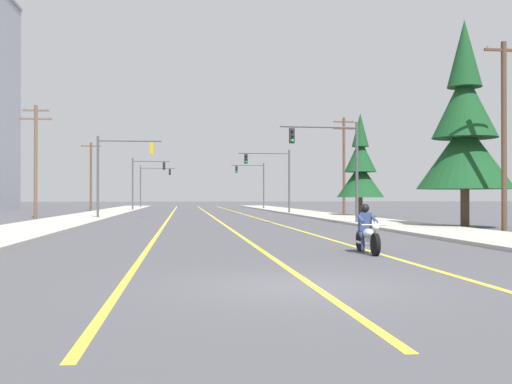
{
  "coord_description": "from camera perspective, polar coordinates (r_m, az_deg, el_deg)",
  "views": [
    {
      "loc": [
        -2.15,
        -11.26,
        1.67
      ],
      "look_at": [
        1.3,
        17.8,
        1.9
      ],
      "focal_mm": 42.95,
      "sensor_mm": 36.0,
      "label": 1
    }
  ],
  "objects": [
    {
      "name": "traffic_signal_near_left",
      "position": [
        46.88,
        -12.88,
        2.53
      ],
      "size": [
        4.77,
        0.39,
        6.2
      ],
      "color": "#47474C",
      "rests_on": "ground"
    },
    {
      "name": "utility_pole_right_far",
      "position": [
        58.83,
        8.19,
        2.76
      ],
      "size": [
        2.09,
        0.26,
        9.2
      ],
      "color": "brown",
      "rests_on": "ground"
    },
    {
      "name": "traffic_signal_near_right",
      "position": [
        37.13,
        7.37,
        3.3
      ],
      "size": [
        4.83,
        0.52,
        6.2
      ],
      "color": "#47474C",
      "rests_on": "ground"
    },
    {
      "name": "sidewalk_kerb_left",
      "position": [
        51.85,
        -15.28,
        -2.2
      ],
      "size": [
        4.4,
        110.0,
        0.14
      ],
      "primitive_type": "cube",
      "color": "#ADA89E",
      "rests_on": "ground"
    },
    {
      "name": "sidewalk_kerb_right",
      "position": [
        52.66,
        6.39,
        -2.18
      ],
      "size": [
        4.4,
        110.0,
        0.14
      ],
      "primitive_type": "cube",
      "color": "#ADA89E",
      "rests_on": "ground"
    },
    {
      "name": "motorcycle_with_rider",
      "position": [
        18.41,
        10.3,
        -3.82
      ],
      "size": [
        0.7,
        2.19,
        1.46
      ],
      "color": "black",
      "rests_on": "ground"
    },
    {
      "name": "lane_stripe_center",
      "position": [
        56.33,
        -4.31,
        -2.14
      ],
      "size": [
        0.16,
        100.0,
        0.01
      ],
      "primitive_type": "cube",
      "color": "yellow",
      "rests_on": "ground"
    },
    {
      "name": "ground_plane",
      "position": [
        11.58,
        4.04,
        -8.75
      ],
      "size": [
        400.0,
        400.0,
        0.0
      ],
      "primitive_type": "plane",
      "color": "#47474C"
    },
    {
      "name": "traffic_signal_far_right",
      "position": [
        81.42,
        -0.13,
        1.25
      ],
      "size": [
        4.41,
        0.58,
        6.2
      ],
      "color": "#47474C",
      "rests_on": "ground"
    },
    {
      "name": "traffic_signal_mid_right",
      "position": [
        59.01,
        1.73,
        1.93
      ],
      "size": [
        5.05,
        0.38,
        6.2
      ],
      "color": "#47474C",
      "rests_on": "ground"
    },
    {
      "name": "utility_pole_right_near",
      "position": [
        31.66,
        22.1,
        5.15
      ],
      "size": [
        1.95,
        0.26,
        9.1
      ],
      "color": "#4C3828",
      "rests_on": "ground"
    },
    {
      "name": "conifer_tree_right_verge_near",
      "position": [
        34.86,
        18.87,
        5.29
      ],
      "size": [
        5.1,
        5.1,
        11.22
      ],
      "color": "#4C3828",
      "rests_on": "ground"
    },
    {
      "name": "traffic_signal_mid_left",
      "position": [
        73.21,
        -10.46,
        1.44
      ],
      "size": [
        4.37,
        0.37,
        6.2
      ],
      "color": "#47474C",
      "rests_on": "ground"
    },
    {
      "name": "conifer_tree_right_verge_far",
      "position": [
        52.28,
        9.7,
        2.12
      ],
      "size": [
        3.97,
        3.97,
        8.73
      ],
      "color": "#4C3828",
      "rests_on": "ground"
    },
    {
      "name": "utility_pole_left_near",
      "position": [
        49.49,
        -19.84,
        3.07
      ],
      "size": [
        2.39,
        0.26,
        8.64
      ],
      "color": "brown",
      "rests_on": "ground"
    },
    {
      "name": "lane_stripe_right",
      "position": [
        56.57,
        -0.99,
        -2.13
      ],
      "size": [
        0.16,
        100.0,
        0.01
      ],
      "primitive_type": "cube",
      "color": "yellow",
      "rests_on": "ground"
    },
    {
      "name": "traffic_signal_far_left",
      "position": [
        90.75,
        -9.79,
        1.1
      ],
      "size": [
        5.07,
        0.47,
        6.2
      ],
      "color": "#47474C",
      "rests_on": "ground"
    },
    {
      "name": "lane_stripe_left",
      "position": [
        56.29,
        -7.92,
        -2.13
      ],
      "size": [
        0.16,
        100.0,
        0.01
      ],
      "primitive_type": "cube",
      "color": "yellow",
      "rests_on": "ground"
    },
    {
      "name": "utility_pole_left_far",
      "position": [
        75.63,
        -15.12,
        1.55
      ],
      "size": [
        2.37,
        0.26,
        8.13
      ],
      "color": "brown",
      "rests_on": "ground"
    }
  ]
}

